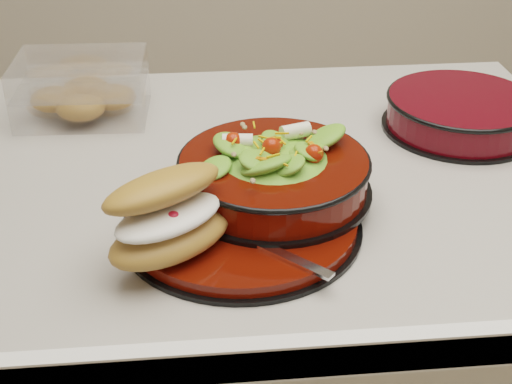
{
  "coord_description": "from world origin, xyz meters",
  "views": [
    {
      "loc": [
        0.03,
        -0.88,
        1.4
      ],
      "look_at": [
        0.1,
        -0.13,
        0.94
      ],
      "focal_mm": 50.0,
      "sensor_mm": 36.0,
      "label": 1
    }
  ],
  "objects": [
    {
      "name": "pastry_box",
      "position": [
        -0.14,
        0.2,
        0.94
      ],
      "size": [
        0.21,
        0.15,
        0.09
      ],
      "rotation": [
        0.0,
        0.0,
        -0.04
      ],
      "color": "white",
      "rests_on": "island_counter"
    },
    {
      "name": "dinner_plate",
      "position": [
        0.09,
        -0.15,
        0.91
      ],
      "size": [
        0.3,
        0.3,
        0.02
      ],
      "rotation": [
        0.0,
        0.0,
        -0.06
      ],
      "color": "black",
      "rests_on": "island_counter"
    },
    {
      "name": "salad_bowl",
      "position": [
        0.13,
        -0.1,
        0.96
      ],
      "size": [
        0.25,
        0.25,
        0.1
      ],
      "rotation": [
        0.0,
        0.0,
        -0.36
      ],
      "color": "black",
      "rests_on": "dinner_plate"
    },
    {
      "name": "extra_bowl",
      "position": [
        0.45,
        0.09,
        0.93
      ],
      "size": [
        0.24,
        0.24,
        0.05
      ],
      "rotation": [
        0.0,
        0.0,
        -0.22
      ],
      "color": "black",
      "rests_on": "island_counter"
    },
    {
      "name": "croissant",
      "position": [
        0.0,
        -0.22,
        0.96
      ],
      "size": [
        0.17,
        0.17,
        0.09
      ],
      "rotation": [
        0.0,
        0.0,
        0.6
      ],
      "color": "#A36531",
      "rests_on": "dinner_plate"
    },
    {
      "name": "fork",
      "position": [
        0.1,
        -0.22,
        0.92
      ],
      "size": [
        0.15,
        0.14,
        0.0
      ],
      "rotation": [
        0.0,
        0.0,
        0.81
      ],
      "color": "silver",
      "rests_on": "dinner_plate"
    }
  ]
}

